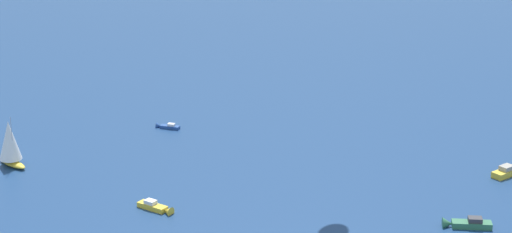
{
  "coord_description": "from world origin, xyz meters",
  "views": [
    {
      "loc": [
        -118.67,
        103.39,
        80.16
      ],
      "look_at": [
        -0.23,
        0.66,
        26.51
      ],
      "focal_mm": 67.63,
      "sensor_mm": 36.0,
      "label": 1
    }
  ],
  "objects": [
    {
      "name": "motorboat_inshore",
      "position": [
        66.01,
        -27.47,
        0.47
      ],
      "size": [
        5.97,
        4.46,
        1.75
      ],
      "color": "#23478C",
      "rests_on": "ground_plane"
    },
    {
      "name": "sailboat_trailing",
      "position": [
        68.66,
        13.39,
        5.33
      ],
      "size": [
        9.26,
        5.47,
        11.68
      ],
      "color": "gold",
      "rests_on": "ground_plane"
    },
    {
      "name": "motorboat_far_stbd",
      "position": [
        27.44,
        2.95,
        0.63
      ],
      "size": [
        8.34,
        4.04,
        2.34
      ],
      "color": "gold",
      "rests_on": "ground_plane"
    },
    {
      "name": "motorboat_ahead",
      "position": [
        -7.59,
        -67.28,
        0.81
      ],
      "size": [
        3.1,
        10.41,
        2.99
      ],
      "color": "gold",
      "rests_on": "ground_plane"
    },
    {
      "name": "motorboat_near_centre",
      "position": [
        -17.77,
        -37.31,
        0.74
      ],
      "size": [
        8.46,
        8.24,
        2.73
      ],
      "color": "#33704C",
      "rests_on": "ground_plane"
    }
  ]
}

